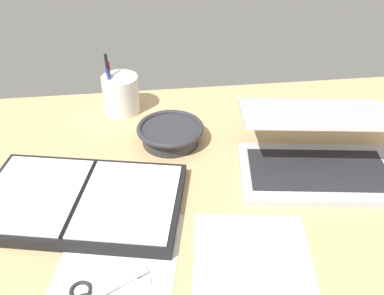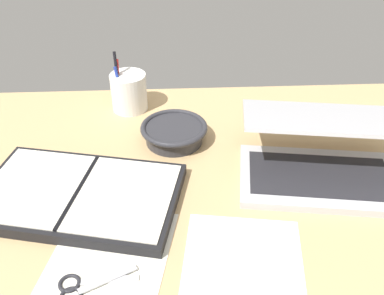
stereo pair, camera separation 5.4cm
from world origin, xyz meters
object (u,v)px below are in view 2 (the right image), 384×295
(bowl, at_px, (174,132))
(planner, at_px, (79,195))
(scissors, at_px, (80,287))
(pen_cup, at_px, (129,92))
(laptop, at_px, (320,157))

(bowl, relative_size, planner, 0.37)
(scissors, bearing_deg, planner, 84.50)
(pen_cup, bearing_deg, scissors, -94.26)
(pen_cup, height_order, scissors, pen_cup)
(laptop, distance_m, pen_cup, 0.54)
(laptop, xyz_separation_m, scissors, (-0.49, -0.28, -0.04))
(bowl, relative_size, pen_cup, 1.01)
(laptop, xyz_separation_m, pen_cup, (-0.44, 0.32, 0.00))
(bowl, distance_m, pen_cup, 0.21)
(laptop, xyz_separation_m, planner, (-0.52, -0.06, -0.03))
(pen_cup, bearing_deg, planner, -102.07)
(laptop, height_order, scissors, laptop)
(pen_cup, height_order, planner, pen_cup)
(bowl, relative_size, scissors, 1.21)
(bowl, distance_m, scissors, 0.46)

